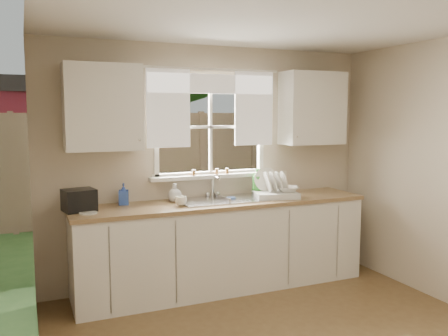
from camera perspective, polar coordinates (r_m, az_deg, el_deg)
name	(u,v)px	position (r m, az deg, el deg)	size (l,w,h in m)	color
room_walls	(324,197)	(3.26, 11.92, -3.44)	(3.62, 4.02, 2.50)	beige
ceiling	(323,5)	(3.34, 11.79, 18.61)	(3.60, 4.00, 0.02)	silver
window	(211,143)	(5.05, -1.56, 3.08)	(1.38, 0.16, 1.06)	white
curtains	(213,100)	(5.00, -1.36, 8.18)	(1.50, 0.03, 0.81)	white
base_cabinets	(223,246)	(4.94, -0.14, -9.40)	(3.00, 0.62, 0.87)	white
countertop	(223,203)	(4.83, -0.14, -4.21)	(3.04, 0.65, 0.04)	olive
upper_cabinet_left	(103,107)	(4.57, -14.38, 7.07)	(0.70, 0.33, 0.80)	white
upper_cabinet_right	(312,108)	(5.42, 10.60, 7.06)	(0.70, 0.33, 0.80)	white
wall_outlet	(283,176)	(5.46, 7.13, -0.98)	(0.08, 0.01, 0.12)	beige
sill_jars	(213,172)	(5.02, -1.37, -0.44)	(0.42, 0.04, 0.06)	brown
backyard	(132,40)	(11.49, -11.00, 14.84)	(20.00, 10.00, 6.13)	#335421
sink	(222,207)	(4.87, -0.29, -4.74)	(0.88, 0.52, 0.40)	#B7B7BC
dish_rack	(275,191)	(5.04, 6.16, -2.73)	(0.51, 0.43, 0.31)	silver
bowl	(288,189)	(5.06, 7.68, -2.54)	(0.23, 0.23, 0.06)	white
soap_bottle_a	(257,182)	(5.12, 3.98, -1.70)	(0.11, 0.11, 0.29)	green
soap_bottle_b	(124,194)	(4.71, -11.98, -3.08)	(0.09, 0.10, 0.21)	blue
soap_bottle_c	(175,193)	(4.81, -5.96, -2.95)	(0.14, 0.14, 0.18)	beige
saucer	(88,213)	(4.39, -16.03, -5.23)	(0.16, 0.16, 0.01)	beige
cup	(181,201)	(4.59, -5.20, -3.98)	(0.11, 0.11, 0.09)	white
black_appliance	(79,200)	(4.52, -17.04, -3.71)	(0.27, 0.24, 0.20)	black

